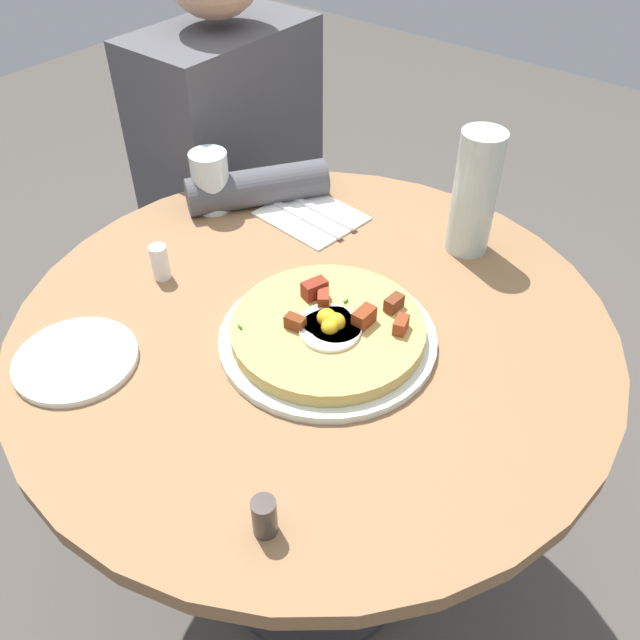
# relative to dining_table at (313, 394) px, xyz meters

# --- Properties ---
(ground_plane) EXTENTS (6.00, 6.00, 0.00)m
(ground_plane) POSITION_rel_dining_table_xyz_m (0.00, 0.00, -0.54)
(ground_plane) COLOR #4C4742
(dining_table) EXTENTS (0.90, 0.90, 0.70)m
(dining_table) POSITION_rel_dining_table_xyz_m (0.00, 0.00, 0.00)
(dining_table) COLOR olive
(dining_table) RESTS_ON ground_plane
(person_seated) EXTENTS (0.47, 0.47, 1.14)m
(person_seated) POSITION_rel_dining_table_xyz_m (-0.35, -0.52, -0.03)
(person_seated) COLOR #2D2D33
(person_seated) RESTS_ON ground_plane
(pizza_plate) EXTENTS (0.31, 0.31, 0.01)m
(pizza_plate) POSITION_rel_dining_table_xyz_m (0.02, 0.05, 0.17)
(pizza_plate) COLOR silver
(pizza_plate) RESTS_ON dining_table
(breakfast_pizza) EXTENTS (0.28, 0.28, 0.05)m
(breakfast_pizza) POSITION_rel_dining_table_xyz_m (0.02, 0.05, 0.19)
(breakfast_pizza) COLOR tan
(breakfast_pizza) RESTS_ON pizza_plate
(bread_plate) EXTENTS (0.17, 0.17, 0.01)m
(bread_plate) POSITION_rel_dining_table_xyz_m (0.28, -0.20, 0.17)
(bread_plate) COLOR white
(bread_plate) RESTS_ON dining_table
(napkin) EXTENTS (0.16, 0.18, 0.00)m
(napkin) POSITION_rel_dining_table_xyz_m (-0.22, -0.18, 0.17)
(napkin) COLOR white
(napkin) RESTS_ON dining_table
(fork) EXTENTS (0.03, 0.18, 0.00)m
(fork) POSITION_rel_dining_table_xyz_m (-0.20, -0.18, 0.17)
(fork) COLOR silver
(fork) RESTS_ON napkin
(knife) EXTENTS (0.03, 0.18, 0.00)m
(knife) POSITION_rel_dining_table_xyz_m (-0.24, -0.18, 0.17)
(knife) COLOR silver
(knife) RESTS_ON napkin
(water_glass) EXTENTS (0.07, 0.07, 0.11)m
(water_glass) POSITION_rel_dining_table_xyz_m (-0.13, -0.34, 0.22)
(water_glass) COLOR silver
(water_glass) RESTS_ON dining_table
(water_bottle) EXTENTS (0.07, 0.07, 0.21)m
(water_bottle) POSITION_rel_dining_table_xyz_m (-0.31, 0.09, 0.27)
(water_bottle) COLOR silver
(water_bottle) RESTS_ON dining_table
(salt_shaker) EXTENTS (0.03, 0.03, 0.06)m
(salt_shaker) POSITION_rel_dining_table_xyz_m (0.07, -0.26, 0.19)
(salt_shaker) COLOR white
(salt_shaker) RESTS_ON dining_table
(pepper_shaker) EXTENTS (0.03, 0.03, 0.05)m
(pepper_shaker) POSITION_rel_dining_table_xyz_m (0.30, 0.18, 0.19)
(pepper_shaker) COLOR #3F3833
(pepper_shaker) RESTS_ON dining_table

